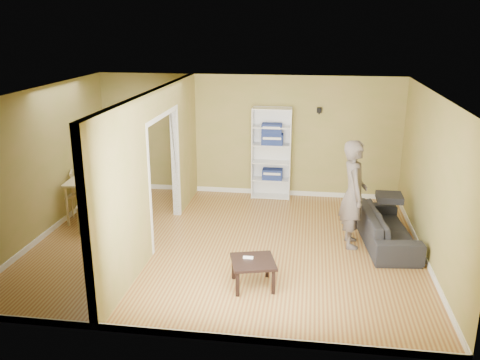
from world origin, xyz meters
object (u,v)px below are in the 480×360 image
(sofa, at_px, (387,223))
(coffee_table, at_px, (253,264))
(person, at_px, (354,185))
(chair_far, at_px, (117,186))
(dining_table, at_px, (103,184))
(chair_left, at_px, (64,194))
(bookshelf, at_px, (272,153))
(chair_near, at_px, (90,205))

(sofa, distance_m, coffee_table, 2.76)
(coffee_table, bearing_deg, person, 48.16)
(coffee_table, distance_m, chair_far, 4.20)
(dining_table, bearing_deg, person, -6.48)
(chair_left, bearing_deg, chair_far, 104.41)
(sofa, xyz_separation_m, bookshelf, (-2.16, 2.17, 0.60))
(person, distance_m, chair_left, 5.50)
(chair_left, bearing_deg, chair_near, 29.85)
(sofa, distance_m, chair_far, 5.30)
(chair_near, relative_size, chair_far, 1.10)
(bookshelf, xyz_separation_m, chair_left, (-3.88, -1.76, -0.52))
(bookshelf, height_order, chair_near, bookshelf)
(sofa, height_order, person, person)
(chair_near, bearing_deg, chair_left, 140.57)
(sofa, relative_size, bookshelf, 1.01)
(sofa, bearing_deg, chair_left, 80.04)
(sofa, height_order, chair_far, chair_far)
(chair_far, bearing_deg, coffee_table, 122.46)
(bookshelf, distance_m, chair_near, 3.93)
(chair_near, bearing_deg, dining_table, 89.74)
(coffee_table, height_order, dining_table, dining_table)
(chair_left, xyz_separation_m, chair_far, (0.84, 0.59, 0.02))
(sofa, height_order, dining_table, dining_table)
(coffee_table, height_order, chair_left, chair_left)
(person, bearing_deg, chair_left, 78.90)
(person, xyz_separation_m, bookshelf, (-1.56, 2.32, -0.10))
(sofa, bearing_deg, chair_near, 86.83)
(chair_left, relative_size, chair_far, 0.96)
(coffee_table, relative_size, chair_near, 0.58)
(chair_left, bearing_deg, dining_table, 66.25)
(bookshelf, xyz_separation_m, chair_far, (-3.04, -1.17, -0.51))
(coffee_table, relative_size, dining_table, 0.47)
(dining_table, bearing_deg, chair_far, 89.22)
(coffee_table, bearing_deg, chair_near, 153.73)
(dining_table, relative_size, chair_far, 1.36)
(chair_near, bearing_deg, coffee_table, -26.42)
(bookshelf, bearing_deg, dining_table, -149.43)
(sofa, height_order, coffee_table, sofa)
(sofa, bearing_deg, person, 97.88)
(bookshelf, distance_m, coffee_table, 4.03)
(coffee_table, xyz_separation_m, dining_table, (-3.13, 2.18, 0.38))
(coffee_table, bearing_deg, chair_far, 137.96)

